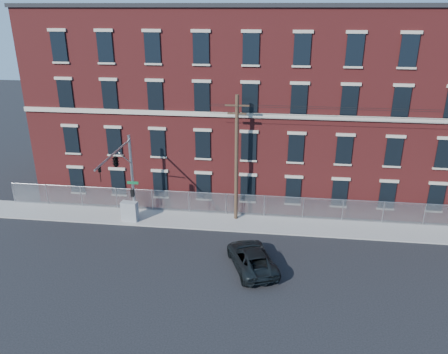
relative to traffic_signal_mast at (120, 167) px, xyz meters
The scene contains 8 objects.
ground 8.35m from the traffic_signal_mast, 19.98° to the right, with size 140.00×140.00×0.00m, color black.
sidewalk 18.98m from the traffic_signal_mast, ahead, with size 65.00×3.00×0.12m, color #989590.
mill_building 21.67m from the traffic_signal_mast, 33.14° to the left, with size 55.30×14.32×16.30m.
chain_link_fence 18.97m from the traffic_signal_mast, 12.89° to the left, with size 59.06×0.06×1.85m.
traffic_signal_mast is the anchor object (origin of this frame).
utility_pole_near 8.70m from the traffic_signal_mast, 23.14° to the left, with size 1.80×0.28×10.00m.
pickup_truck 11.27m from the traffic_signal_mast, 18.86° to the right, with size 2.40×5.20×1.44m, color black.
utility_cabinet 4.92m from the traffic_signal_mast, 99.48° to the left, with size 1.28×0.64×1.59m, color gray.
Camera 1 is at (4.96, -25.70, 16.09)m, focal length 34.86 mm.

